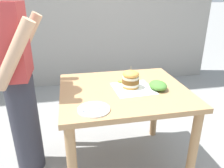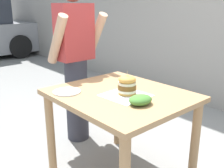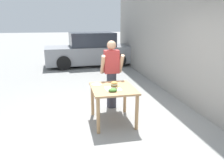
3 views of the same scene
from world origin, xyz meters
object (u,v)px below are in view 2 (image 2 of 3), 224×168
object	(u,v)px
pickle_spear	(132,89)
side_salad	(140,100)
side_plate_with_forks	(67,92)
sandwich	(127,85)
patio_table	(120,108)
diner_across_table	(76,61)
parked_car_far_end	(160,22)

from	to	relation	value
pickle_spear	side_salad	distance (m)	0.31
pickle_spear	side_plate_with_forks	size ratio (longest dim) A/B	0.37
sandwich	pickle_spear	distance (m)	0.12
pickle_spear	side_plate_with_forks	distance (m)	0.52
patio_table	sandwich	bearing A→B (deg)	-77.16
patio_table	sandwich	size ratio (longest dim) A/B	5.66
pickle_spear	diner_across_table	distance (m)	0.86
sandwich	side_salad	xyz separation A→B (m)	(-0.08, -0.21, -0.04)
parked_car_far_end	side_salad	bearing A→B (deg)	-141.98
side_plate_with_forks	parked_car_far_end	size ratio (longest dim) A/B	0.05
sandwich	side_salad	distance (m)	0.23
side_salad	side_plate_with_forks	bearing A→B (deg)	113.83
pickle_spear	diner_across_table	bearing A→B (deg)	87.63
diner_across_table	sandwich	bearing A→B (deg)	-98.32
pickle_spear	side_salad	xyz separation A→B (m)	(-0.17, -0.25, 0.02)
side_plate_with_forks	diner_across_table	world-z (taller)	diner_across_table
patio_table	sandwich	distance (m)	0.22
patio_table	side_salad	size ratio (longest dim) A/B	5.77
pickle_spear	side_salad	world-z (taller)	side_salad
patio_table	parked_car_far_end	distance (m)	9.69
sandwich	side_salad	world-z (taller)	sandwich
diner_across_table	side_plate_with_forks	bearing A→B (deg)	-129.50
patio_table	side_plate_with_forks	world-z (taller)	side_plate_with_forks
side_salad	parked_car_far_end	distance (m)	9.91
parked_car_far_end	diner_across_table	bearing A→B (deg)	-146.68
sandwich	side_plate_with_forks	bearing A→B (deg)	133.04
sandwich	diner_across_table	bearing A→B (deg)	81.68
patio_table	diner_across_table	distance (m)	0.88
pickle_spear	parked_car_far_end	size ratio (longest dim) A/B	0.02
pickle_spear	diner_across_table	size ratio (longest dim) A/B	0.05
patio_table	parked_car_far_end	world-z (taller)	parked_car_far_end
side_plate_with_forks	side_salad	world-z (taller)	side_salad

